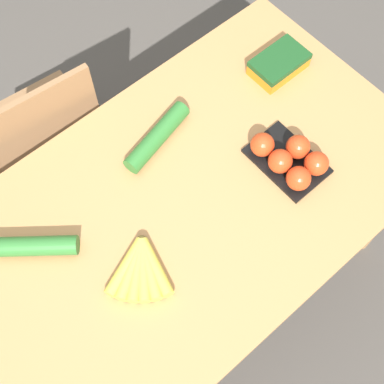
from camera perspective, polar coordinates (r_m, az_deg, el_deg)
ground_plane at (r=2.25m, az=0.00°, el=-8.78°), size 12.00×12.00×0.00m
dining_table at (r=1.63m, az=0.00°, el=-2.01°), size 1.40×0.85×0.76m
chair at (r=2.03m, az=-15.50°, el=5.21°), size 0.46×0.44×0.90m
banana_bunch at (r=1.45m, az=-5.53°, el=-8.10°), size 0.18×0.18×0.03m
tomato_pack at (r=1.58m, az=10.44°, el=3.47°), size 0.16×0.23×0.08m
carrot_bag at (r=1.78m, az=9.28°, el=13.43°), size 0.18×0.11×0.06m
cucumber_near at (r=1.52m, az=-16.88°, el=-5.55°), size 0.23×0.21×0.05m
cucumber_far at (r=1.61m, az=-3.74°, el=5.90°), size 0.26×0.11×0.05m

